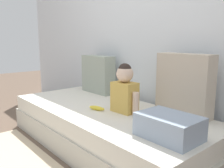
{
  "coord_description": "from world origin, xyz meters",
  "views": [
    {
      "loc": [
        1.72,
        -1.38,
        1.02
      ],
      "look_at": [
        0.1,
        0.0,
        0.63
      ],
      "focal_mm": 38.24,
      "sensor_mm": 36.0,
      "label": 1
    }
  ],
  "objects_px": {
    "couch": "(105,127)",
    "folded_blanket": "(169,126)",
    "banana": "(97,108)",
    "throw_pillow_left": "(98,74)",
    "toddler": "(125,89)",
    "throw_pillow_right": "(184,85)"
  },
  "relations": [
    {
      "from": "couch",
      "to": "folded_blanket",
      "type": "bearing_deg",
      "value": -8.25
    },
    {
      "from": "couch",
      "to": "banana",
      "type": "distance_m",
      "value": 0.23
    },
    {
      "from": "throw_pillow_left",
      "to": "couch",
      "type": "bearing_deg",
      "value": -31.87
    },
    {
      "from": "toddler",
      "to": "couch",
      "type": "bearing_deg",
      "value": -162.54
    },
    {
      "from": "throw_pillow_left",
      "to": "banana",
      "type": "height_order",
      "value": "throw_pillow_left"
    },
    {
      "from": "throw_pillow_right",
      "to": "banana",
      "type": "distance_m",
      "value": 0.81
    },
    {
      "from": "throw_pillow_right",
      "to": "throw_pillow_left",
      "type": "bearing_deg",
      "value": 180.0
    },
    {
      "from": "toddler",
      "to": "folded_blanket",
      "type": "bearing_deg",
      "value": -16.4
    },
    {
      "from": "banana",
      "to": "couch",
      "type": "bearing_deg",
      "value": 91.0
    },
    {
      "from": "banana",
      "to": "folded_blanket",
      "type": "xyz_separation_m",
      "value": [
        0.82,
        -0.02,
        0.06
      ]
    },
    {
      "from": "banana",
      "to": "toddler",
      "type": "bearing_deg",
      "value": 39.3
    },
    {
      "from": "throw_pillow_right",
      "to": "toddler",
      "type": "distance_m",
      "value": 0.52
    },
    {
      "from": "toddler",
      "to": "folded_blanket",
      "type": "relative_size",
      "value": 1.11
    },
    {
      "from": "couch",
      "to": "throw_pillow_right",
      "type": "bearing_deg",
      "value": 31.87
    },
    {
      "from": "couch",
      "to": "banana",
      "type": "xyz_separation_m",
      "value": [
        0.0,
        -0.1,
        0.21
      ]
    },
    {
      "from": "banana",
      "to": "folded_blanket",
      "type": "bearing_deg",
      "value": -1.33
    },
    {
      "from": "throw_pillow_right",
      "to": "toddler",
      "type": "xyz_separation_m",
      "value": [
        -0.4,
        -0.31,
        -0.06
      ]
    },
    {
      "from": "throw_pillow_left",
      "to": "folded_blanket",
      "type": "height_order",
      "value": "throw_pillow_left"
    },
    {
      "from": "banana",
      "to": "folded_blanket",
      "type": "relative_size",
      "value": 0.42
    },
    {
      "from": "couch",
      "to": "throw_pillow_left",
      "type": "distance_m",
      "value": 0.83
    },
    {
      "from": "throw_pillow_right",
      "to": "toddler",
      "type": "height_order",
      "value": "throw_pillow_right"
    },
    {
      "from": "throw_pillow_right",
      "to": "banana",
      "type": "bearing_deg",
      "value": -141.72
    }
  ]
}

